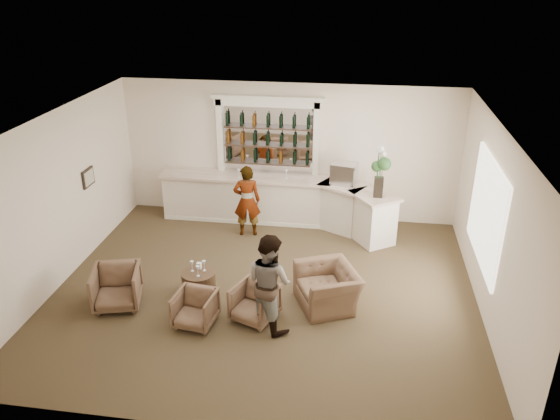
# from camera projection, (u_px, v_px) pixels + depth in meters

# --- Properties ---
(ground) EXTENTS (8.00, 8.00, 0.00)m
(ground) POSITION_uv_depth(u_px,v_px,m) (265.00, 290.00, 10.56)
(ground) COLOR #4D3D26
(ground) RESTS_ON ground
(room_shell) EXTENTS (8.04, 7.02, 3.32)m
(room_shell) POSITION_uv_depth(u_px,v_px,m) (278.00, 164.00, 10.20)
(room_shell) COLOR #F2E0C9
(room_shell) RESTS_ON ground
(bar_counter) EXTENTS (5.72, 1.80, 1.14)m
(bar_counter) POSITION_uv_depth(u_px,v_px,m) (279.00, 201.00, 13.04)
(bar_counter) COLOR white
(bar_counter) RESTS_ON ground
(back_bar_alcove) EXTENTS (2.64, 0.25, 3.00)m
(back_bar_alcove) POSITION_uv_depth(u_px,v_px,m) (268.00, 137.00, 12.85)
(back_bar_alcove) COLOR white
(back_bar_alcove) RESTS_ON ground
(cocktail_table) EXTENTS (0.64, 0.64, 0.50)m
(cocktail_table) POSITION_uv_depth(u_px,v_px,m) (199.00, 284.00, 10.30)
(cocktail_table) COLOR #48321F
(cocktail_table) RESTS_ON ground
(sommelier) EXTENTS (0.68, 0.51, 1.69)m
(sommelier) POSITION_uv_depth(u_px,v_px,m) (247.00, 201.00, 12.38)
(sommelier) COLOR gray
(sommelier) RESTS_ON ground
(guest) EXTENTS (1.09, 1.06, 1.77)m
(guest) POSITION_uv_depth(u_px,v_px,m) (269.00, 282.00, 9.17)
(guest) COLOR gray
(guest) RESTS_ON ground
(armchair_left) EXTENTS (1.01, 1.02, 0.77)m
(armchair_left) POSITION_uv_depth(u_px,v_px,m) (117.00, 287.00, 9.94)
(armchair_left) COLOR brown
(armchair_left) RESTS_ON ground
(armchair_center) EXTENTS (0.75, 0.76, 0.63)m
(armchair_center) POSITION_uv_depth(u_px,v_px,m) (195.00, 309.00, 9.45)
(armchair_center) COLOR brown
(armchair_center) RESTS_ON ground
(armchair_right) EXTENTS (0.93, 0.94, 0.66)m
(armchair_right) POSITION_uv_depth(u_px,v_px,m) (255.00, 303.00, 9.58)
(armchair_right) COLOR brown
(armchair_right) RESTS_ON ground
(armchair_far) EXTENTS (1.37, 1.44, 0.74)m
(armchair_far) POSITION_uv_depth(u_px,v_px,m) (327.00, 288.00, 9.97)
(armchair_far) COLOR brown
(armchair_far) RESTS_ON ground
(espresso_machine) EXTENTS (0.64, 0.58, 0.49)m
(espresso_machine) POSITION_uv_depth(u_px,v_px,m) (344.00, 173.00, 12.46)
(espresso_machine) COLOR silver
(espresso_machine) RESTS_ON bar_counter
(flower_vase) EXTENTS (0.30, 0.30, 1.15)m
(flower_vase) POSITION_uv_depth(u_px,v_px,m) (380.00, 168.00, 11.59)
(flower_vase) COLOR black
(flower_vase) RESTS_ON bar_counter
(wine_glass_bar_left) EXTENTS (0.07, 0.07, 0.21)m
(wine_glass_bar_left) POSITION_uv_depth(u_px,v_px,m) (286.00, 174.00, 12.81)
(wine_glass_bar_left) COLOR white
(wine_glass_bar_left) RESTS_ON bar_counter
(wine_glass_bar_right) EXTENTS (0.07, 0.07, 0.21)m
(wine_glass_bar_right) POSITION_uv_depth(u_px,v_px,m) (239.00, 173.00, 12.86)
(wine_glass_bar_right) COLOR white
(wine_glass_bar_right) RESTS_ON bar_counter
(wine_glass_tbl_a) EXTENTS (0.07, 0.07, 0.21)m
(wine_glass_tbl_a) POSITION_uv_depth(u_px,v_px,m) (192.00, 266.00, 10.20)
(wine_glass_tbl_a) COLOR white
(wine_glass_tbl_a) RESTS_ON cocktail_table
(wine_glass_tbl_b) EXTENTS (0.07, 0.07, 0.21)m
(wine_glass_tbl_b) POSITION_uv_depth(u_px,v_px,m) (204.00, 266.00, 10.21)
(wine_glass_tbl_b) COLOR white
(wine_glass_tbl_b) RESTS_ON cocktail_table
(wine_glass_tbl_c) EXTENTS (0.07, 0.07, 0.21)m
(wine_glass_tbl_c) POSITION_uv_depth(u_px,v_px,m) (198.00, 271.00, 10.03)
(wine_glass_tbl_c) COLOR white
(wine_glass_tbl_c) RESTS_ON cocktail_table
(napkin_holder) EXTENTS (0.08, 0.08, 0.12)m
(napkin_holder) POSITION_uv_depth(u_px,v_px,m) (199.00, 266.00, 10.30)
(napkin_holder) COLOR white
(napkin_holder) RESTS_ON cocktail_table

